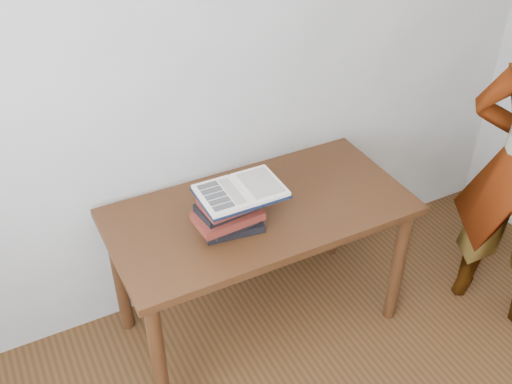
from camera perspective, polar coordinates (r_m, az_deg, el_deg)
desk at (r=2.62m, az=0.40°, el=-3.29°), size 1.30×0.65×0.70m
book_stack at (r=2.40m, az=-2.63°, el=-2.23°), size 0.29×0.19×0.16m
open_book at (r=2.37m, az=-1.47°, el=0.08°), size 0.34×0.24×0.03m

